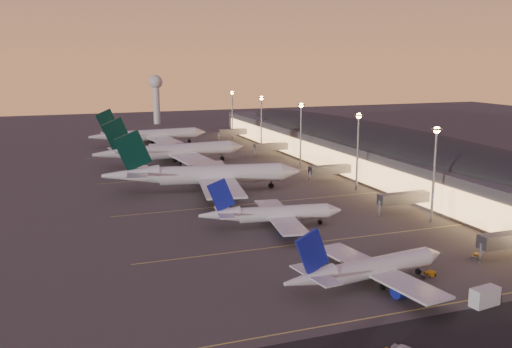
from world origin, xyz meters
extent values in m
plane|color=#3F3D3A|center=(0.00, 0.00, 0.00)|extent=(700.00, 700.00, 0.00)
cylinder|color=silver|center=(-0.22, -32.27, 3.55)|extent=(23.62, 7.17, 3.97)
cone|color=silver|center=(13.18, -30.39, 3.55)|extent=(4.27, 4.45, 3.97)
cone|color=silver|center=(-16.96, -34.62, 4.05)|extent=(10.97, 5.39, 3.97)
cube|color=silver|center=(-1.33, -32.43, 2.86)|extent=(11.34, 34.02, 0.44)
cylinder|color=navy|center=(-1.61, -25.05, 1.52)|extent=(5.62, 3.68, 2.98)
cylinder|color=navy|center=(0.43, -39.60, 1.52)|extent=(5.62, 3.68, 2.98)
cube|color=navy|center=(-16.44, -34.55, 9.19)|extent=(7.28, 1.60, 8.61)
cube|color=silver|center=(-15.70, -34.45, 4.64)|extent=(5.39, 12.43, 0.28)
cylinder|color=black|center=(9.48, -30.91, 0.78)|extent=(0.36, 0.36, 1.57)
cylinder|color=black|center=(9.48, -30.91, 0.56)|extent=(1.20, 0.84, 1.11)
cylinder|color=black|center=(-2.46, -29.79, 0.78)|extent=(0.36, 0.36, 1.57)
cylinder|color=black|center=(-2.46, -29.79, 0.56)|extent=(1.20, 0.84, 1.11)
cylinder|color=black|center=(-1.69, -35.28, 0.78)|extent=(0.36, 0.36, 1.57)
cylinder|color=black|center=(-1.69, -35.28, 0.56)|extent=(1.20, 0.84, 1.11)
cylinder|color=silver|center=(-3.09, 9.83, 3.59)|extent=(23.93, 7.52, 4.02)
cone|color=silver|center=(10.45, 7.77, 3.59)|extent=(4.37, 4.54, 4.02)
cone|color=silver|center=(-20.03, 12.41, 4.10)|extent=(11.14, 5.57, 4.02)
cube|color=silver|center=(-4.22, 10.00, 2.89)|extent=(11.86, 34.48, 0.44)
cylinder|color=navy|center=(-2.35, 17.25, 1.54)|extent=(5.72, 3.78, 3.01)
cylinder|color=navy|center=(-4.59, 2.53, 1.54)|extent=(5.72, 3.78, 3.01)
cube|color=navy|center=(-19.50, 12.33, 9.30)|extent=(7.37, 1.70, 8.71)
cube|color=silver|center=(-18.75, 12.21, 4.70)|extent=(5.59, 12.61, 0.28)
cylinder|color=black|center=(6.70, 8.34, 0.79)|extent=(0.37, 0.37, 1.59)
cylinder|color=black|center=(6.70, 8.34, 0.56)|extent=(1.22, 0.86, 1.12)
cylinder|color=black|center=(-4.55, 12.90, 0.79)|extent=(0.37, 0.37, 1.59)
cylinder|color=black|center=(-4.55, 12.90, 0.56)|extent=(1.22, 0.86, 1.12)
cylinder|color=black|center=(-5.40, 7.34, 0.79)|extent=(0.37, 0.37, 1.59)
cylinder|color=black|center=(-5.40, 7.34, 0.56)|extent=(1.22, 0.86, 1.12)
cylinder|color=silver|center=(-6.40, 55.80, 5.53)|extent=(41.11, 12.85, 6.15)
cone|color=silver|center=(16.88, 51.86, 5.53)|extent=(7.49, 7.16, 6.15)
cone|color=silver|center=(-35.50, 60.73, 6.30)|extent=(19.13, 9.13, 6.15)
cube|color=silver|center=(-8.34, 56.13, 4.46)|extent=(21.56, 60.57, 0.68)
cylinder|color=slate|center=(-4.86, 68.80, 2.38)|extent=(9.82, 6.08, 4.61)
cylinder|color=slate|center=(-9.23, 43.02, 2.38)|extent=(9.82, 6.08, 4.61)
cube|color=black|center=(-34.59, 60.57, 14.24)|extent=(12.11, 2.93, 13.64)
cube|color=silver|center=(-33.30, 60.36, 7.22)|extent=(10.04, 22.19, 0.43)
cylinder|color=black|center=(10.44, 52.95, 1.23)|extent=(0.57, 0.57, 2.46)
cylinder|color=black|center=(10.44, 52.95, 0.86)|extent=(1.88, 1.35, 1.72)
cylinder|color=black|center=(-8.92, 60.59, 1.23)|extent=(0.57, 0.57, 2.46)
cylinder|color=black|center=(-8.92, 60.59, 0.86)|extent=(1.88, 1.35, 1.72)
cylinder|color=black|center=(-10.35, 52.11, 1.23)|extent=(0.57, 0.57, 2.46)
cylinder|color=black|center=(-10.35, 52.11, 0.86)|extent=(1.88, 1.35, 1.72)
cylinder|color=silver|center=(-6.19, 109.08, 5.44)|extent=(40.37, 9.66, 6.05)
cone|color=silver|center=(16.93, 111.19, 5.44)|extent=(6.97, 6.61, 6.05)
cone|color=silver|center=(-35.09, 106.45, 6.20)|extent=(18.53, 7.66, 6.05)
cube|color=silver|center=(-8.12, 108.91, 4.38)|extent=(16.87, 59.27, 0.67)
cylinder|color=slate|center=(-8.00, 121.83, 2.34)|extent=(9.40, 5.34, 4.54)
cylinder|color=slate|center=(-5.66, 96.22, 2.34)|extent=(9.40, 5.34, 4.54)
cube|color=black|center=(-34.20, 106.53, 14.01)|extent=(11.96, 1.99, 13.42)
cube|color=silver|center=(-32.91, 106.64, 7.11)|extent=(8.34, 21.54, 0.42)
cylinder|color=black|center=(10.54, 110.61, 1.21)|extent=(0.53, 0.53, 2.42)
cylinder|color=black|center=(10.54, 110.61, 0.85)|extent=(1.78, 1.21, 1.69)
cylinder|color=black|center=(-9.79, 113.01, 1.21)|extent=(0.53, 0.53, 2.42)
cylinder|color=black|center=(-9.79, 113.01, 0.85)|extent=(1.78, 1.21, 1.69)
cylinder|color=black|center=(-9.02, 104.57, 1.21)|extent=(0.53, 0.53, 2.42)
cylinder|color=black|center=(-9.02, 104.57, 0.85)|extent=(1.78, 1.21, 1.69)
cylinder|color=silver|center=(-6.04, 165.72, 5.08)|extent=(37.67, 9.05, 5.64)
cone|color=silver|center=(15.53, 167.72, 5.08)|extent=(6.51, 6.17, 5.64)
cone|color=silver|center=(-33.00, 163.23, 5.78)|extent=(17.30, 7.17, 5.64)
cube|color=silver|center=(-7.84, 165.55, 4.09)|extent=(15.81, 55.30, 0.62)
cylinder|color=slate|center=(-7.74, 177.61, 2.19)|extent=(8.78, 4.99, 4.23)
cylinder|color=slate|center=(-5.53, 153.72, 2.19)|extent=(8.78, 4.99, 4.23)
cube|color=black|center=(-32.16, 163.30, 13.07)|extent=(11.16, 1.87, 12.52)
cube|color=silver|center=(-30.96, 163.42, 6.63)|extent=(7.80, 20.10, 0.39)
cylinder|color=black|center=(9.56, 167.16, 1.13)|extent=(0.49, 0.49, 2.26)
cylinder|color=black|center=(9.56, 167.16, 0.79)|extent=(1.66, 1.13, 1.58)
cylinder|color=black|center=(-9.40, 169.38, 1.13)|extent=(0.49, 0.49, 2.26)
cylinder|color=black|center=(-9.40, 169.38, 0.79)|extent=(1.66, 1.13, 1.58)
cylinder|color=black|center=(-8.67, 161.51, 1.13)|extent=(0.49, 0.49, 2.26)
cylinder|color=black|center=(-8.67, 161.51, 0.79)|extent=(1.66, 1.13, 1.58)
cube|color=#4A4A4F|center=(62.00, 72.50, 6.00)|extent=(40.00, 255.00, 12.00)
ellipsoid|color=black|center=(62.00, 72.50, 12.00)|extent=(39.00, 253.00, 10.92)
cube|color=#FFB96B|center=(41.80, 72.50, 5.00)|extent=(0.40, 244.80, 8.00)
cube|color=slate|center=(34.00, -30.00, 4.50)|extent=(16.00, 3.20, 3.00)
cylinder|color=gray|center=(26.00, -30.00, 2.20)|extent=(0.70, 0.70, 4.40)
cube|color=slate|center=(34.00, 10.00, 4.50)|extent=(16.00, 3.20, 3.00)
cylinder|color=gray|center=(26.00, 10.00, 2.20)|extent=(0.70, 0.70, 4.40)
cube|color=slate|center=(34.00, 55.00, 4.50)|extent=(16.00, 3.20, 3.00)
cylinder|color=gray|center=(26.00, 55.00, 2.20)|extent=(0.70, 0.70, 4.40)
cube|color=slate|center=(34.00, 112.00, 4.50)|extent=(16.00, 3.20, 3.00)
cylinder|color=gray|center=(26.00, 112.00, 2.20)|extent=(0.70, 0.70, 4.40)
cube|color=slate|center=(34.00, 168.00, 4.50)|extent=(16.00, 3.20, 3.00)
cylinder|color=gray|center=(26.00, 168.00, 2.20)|extent=(0.70, 0.70, 4.40)
cylinder|color=gray|center=(36.00, 0.00, 12.50)|extent=(0.70, 0.70, 25.00)
cube|color=gray|center=(36.00, 0.00, 25.20)|extent=(2.20, 2.20, 0.50)
sphere|color=#FFB151|center=(36.00, 0.00, 25.00)|extent=(1.80, 1.80, 1.80)
cylinder|color=gray|center=(36.00, 40.00, 12.50)|extent=(0.70, 0.70, 25.00)
cube|color=gray|center=(36.00, 40.00, 25.20)|extent=(2.20, 2.20, 0.50)
sphere|color=#FFB151|center=(36.00, 40.00, 25.00)|extent=(1.80, 1.80, 1.80)
cylinder|color=gray|center=(36.00, 85.00, 12.50)|extent=(0.70, 0.70, 25.00)
cube|color=gray|center=(36.00, 85.00, 25.20)|extent=(2.20, 2.20, 0.50)
sphere|color=#FFB151|center=(36.00, 85.00, 25.00)|extent=(1.80, 1.80, 1.80)
cylinder|color=gray|center=(36.00, 130.00, 12.50)|extent=(0.70, 0.70, 25.00)
cube|color=gray|center=(36.00, 130.00, 25.20)|extent=(2.20, 2.20, 0.50)
sphere|color=#FFB151|center=(36.00, 130.00, 25.00)|extent=(1.80, 1.80, 1.80)
cylinder|color=gray|center=(36.00, 175.00, 12.50)|extent=(0.70, 0.70, 25.00)
cube|color=gray|center=(36.00, 175.00, 25.20)|extent=(2.20, 2.20, 0.50)
sphere|color=#FFB151|center=(36.00, 175.00, 25.00)|extent=(1.80, 1.80, 1.80)
cylinder|color=silver|center=(10.00, 260.00, 13.00)|extent=(4.40, 4.40, 26.00)
sphere|color=silver|center=(10.00, 260.00, 28.00)|extent=(9.00, 9.00, 9.00)
cube|color=black|center=(0.00, -56.00, 0.01)|extent=(260.00, 16.00, 0.01)
cube|color=#D8C659|center=(0.00, -45.00, 0.01)|extent=(90.00, 0.36, 0.00)
cube|color=#D8C659|center=(0.00, -5.00, 0.01)|extent=(90.00, 0.36, 0.00)
cube|color=#D8C659|center=(0.00, 35.00, 0.01)|extent=(90.00, 0.36, 0.00)
cube|color=#D8C659|center=(0.00, 80.00, 0.01)|extent=(90.00, 0.36, 0.00)
cube|color=#D8C659|center=(0.00, 135.00, 0.01)|extent=(90.00, 0.36, 0.00)
cube|color=#C88A10|center=(11.05, -32.67, 0.50)|extent=(2.49, 1.94, 1.01)
cube|color=slate|center=(9.47, -33.13, 0.37)|extent=(1.56, 1.50, 0.73)
cylinder|color=black|center=(11.65, -31.78, 0.20)|extent=(0.43, 0.27, 0.40)
cylinder|color=black|center=(12.04, -33.09, 0.20)|extent=(0.43, 0.27, 0.40)
cylinder|color=black|center=(10.07, -32.24, 0.20)|extent=(0.43, 0.27, 0.40)
cylinder|color=black|center=(10.46, -33.56, 0.20)|extent=(0.43, 0.27, 0.40)
cube|color=#C88A10|center=(28.01, -27.03, 0.47)|extent=(2.40, 2.02, 0.94)
cube|color=slate|center=(26.62, -27.68, 0.34)|extent=(1.55, 1.51, 0.68)
cylinder|color=black|center=(28.44, -26.13, 0.19)|extent=(0.41, 0.30, 0.38)
cylinder|color=black|center=(28.98, -27.29, 0.19)|extent=(0.41, 0.30, 0.38)
cylinder|color=black|center=(27.04, -26.77, 0.19)|extent=(0.41, 0.30, 0.38)
cylinder|color=black|center=(27.58, -27.93, 0.19)|extent=(0.41, 0.30, 0.38)
cube|color=silver|center=(11.39, -47.78, 1.70)|extent=(5.77, 3.13, 3.40)
cube|color=slate|center=(13.76, -47.44, 0.90)|extent=(2.08, 2.43, 1.80)
camera|label=1|loc=(-59.85, -123.00, 43.46)|focal=40.00mm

